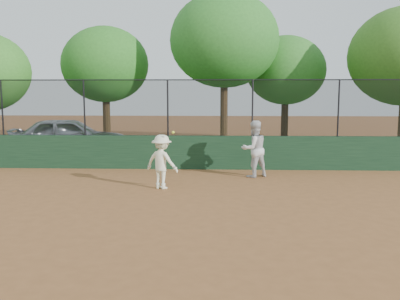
{
  "coord_description": "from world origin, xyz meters",
  "views": [
    {
      "loc": [
        1.28,
        -9.8,
        2.81
      ],
      "look_at": [
        0.8,
        2.2,
        1.2
      ],
      "focal_mm": 40.0,
      "sensor_mm": 36.0,
      "label": 1
    }
  ],
  "objects_px": {
    "parked_car": "(69,136)",
    "player_main": "(162,162)",
    "tree_2": "(224,40)",
    "tree_3": "(286,71)",
    "player_second": "(254,149)",
    "tree_1": "(105,65)"
  },
  "relations": [
    {
      "from": "parked_car",
      "to": "player_second",
      "type": "bearing_deg",
      "value": -131.83
    },
    {
      "from": "parked_car",
      "to": "tree_1",
      "type": "distance_m",
      "value": 4.49
    },
    {
      "from": "player_second",
      "to": "player_main",
      "type": "bearing_deg",
      "value": 6.49
    },
    {
      "from": "player_main",
      "to": "tree_2",
      "type": "distance_m",
      "value": 9.58
    },
    {
      "from": "parked_car",
      "to": "tree_1",
      "type": "relative_size",
      "value": 0.83
    },
    {
      "from": "parked_car",
      "to": "player_main",
      "type": "distance_m",
      "value": 7.93
    },
    {
      "from": "tree_1",
      "to": "tree_2",
      "type": "height_order",
      "value": "tree_2"
    },
    {
      "from": "parked_car",
      "to": "player_main",
      "type": "xyz_separation_m",
      "value": [
        4.8,
        -6.31,
        -0.06
      ]
    },
    {
      "from": "tree_1",
      "to": "tree_3",
      "type": "bearing_deg",
      "value": 4.55
    },
    {
      "from": "player_main",
      "to": "tree_1",
      "type": "distance_m",
      "value": 10.63
    },
    {
      "from": "player_second",
      "to": "tree_2",
      "type": "relative_size",
      "value": 0.25
    },
    {
      "from": "player_second",
      "to": "tree_1",
      "type": "distance_m",
      "value": 10.5
    },
    {
      "from": "tree_1",
      "to": "tree_3",
      "type": "xyz_separation_m",
      "value": [
        8.88,
        0.71,
        -0.26
      ]
    },
    {
      "from": "tree_1",
      "to": "tree_2",
      "type": "relative_size",
      "value": 0.81
    },
    {
      "from": "parked_car",
      "to": "tree_2",
      "type": "height_order",
      "value": "tree_2"
    },
    {
      "from": "parked_car",
      "to": "tree_3",
      "type": "bearing_deg",
      "value": -80.6
    },
    {
      "from": "player_main",
      "to": "player_second",
      "type": "bearing_deg",
      "value": 33.85
    },
    {
      "from": "tree_3",
      "to": "tree_2",
      "type": "bearing_deg",
      "value": -151.38
    },
    {
      "from": "parked_car",
      "to": "player_main",
      "type": "bearing_deg",
      "value": -154.18
    },
    {
      "from": "player_main",
      "to": "tree_3",
      "type": "xyz_separation_m",
      "value": [
        4.96,
        10.03,
        3.01
      ]
    },
    {
      "from": "player_second",
      "to": "tree_3",
      "type": "bearing_deg",
      "value": -132.31
    },
    {
      "from": "parked_car",
      "to": "player_second",
      "type": "xyz_separation_m",
      "value": [
        7.58,
        -4.45,
        0.08
      ]
    }
  ]
}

